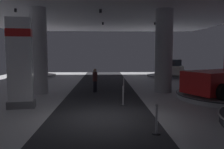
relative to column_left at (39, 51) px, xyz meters
name	(u,v)px	position (x,y,z in m)	size (l,w,h in m)	color
ground	(102,118)	(4.13, -5.83, -2.77)	(24.00, 44.00, 0.06)	silver
column_left	(39,51)	(0.00, 0.00, 0.00)	(1.11, 1.11, 5.50)	silver
column_right	(164,51)	(8.21, 0.24, 0.00)	(1.15, 1.15, 5.50)	#ADADB2
brand_sign_pylon	(20,62)	(0.25, -4.02, -0.54)	(1.35, 0.83, 4.28)	slate
display_platform_deep_left	(33,76)	(-3.38, 9.74, -2.59)	(4.70, 4.70, 0.29)	silver
display_car_deep_left	(33,68)	(-3.37, 9.71, -1.69)	(3.36, 4.57, 1.71)	maroon
display_platform_deep_right	(173,76)	(11.64, 9.58, -2.62)	(5.57, 5.57, 0.22)	#B7B7BC
display_car_deep_right	(173,68)	(11.63, 9.55, -1.76)	(2.91, 4.49, 1.71)	silver
visitor_walking_near	(95,79)	(3.61, 0.26, -1.84)	(0.32, 0.32, 1.59)	black
stanchion_a	(156,123)	(5.94, -7.81, -2.38)	(0.28, 0.28, 1.01)	#333338
stanchion_b	(124,87)	(5.52, 0.08, -2.38)	(0.28, 0.28, 1.01)	#333338
stanchion_c	(123,98)	(5.18, -3.68, -2.38)	(0.28, 0.28, 1.01)	#333338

